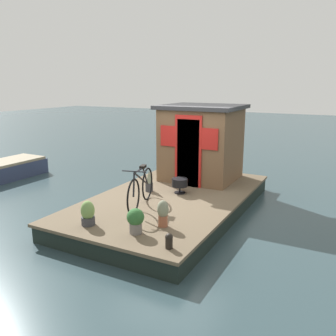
{
  "coord_description": "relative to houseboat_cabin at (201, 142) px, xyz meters",
  "views": [
    {
      "loc": [
        -7.05,
        -3.65,
        2.95
      ],
      "look_at": [
        -0.2,
        0.0,
        1.1
      ],
      "focal_mm": 37.96,
      "sensor_mm": 36.0,
      "label": 1
    }
  ],
  "objects": [
    {
      "name": "houseboat_deck",
      "position": [
        -1.71,
        0.0,
        -1.21
      ],
      "size": [
        5.65,
        3.14,
        0.4
      ],
      "color": "brown",
      "rests_on": "ground_plane"
    },
    {
      "name": "potted_plant_basil",
      "position": [
        -4.03,
        0.55,
        -0.79
      ],
      "size": [
        0.25,
        0.25,
        0.47
      ],
      "color": "#38383D",
      "rests_on": "houseboat_deck"
    },
    {
      "name": "potted_plant_succulent",
      "position": [
        -3.43,
        -0.7,
        -0.75
      ],
      "size": [
        0.21,
        0.21,
        0.5
      ],
      "color": "#935138",
      "rests_on": "houseboat_deck"
    },
    {
      "name": "charcoal_grill",
      "position": [
        -1.46,
        -0.08,
        -0.76
      ],
      "size": [
        0.38,
        0.38,
        0.36
      ],
      "color": "black",
      "rests_on": "houseboat_deck"
    },
    {
      "name": "potted_plant_thyme",
      "position": [
        -1.68,
        0.64,
        -0.76
      ],
      "size": [
        0.18,
        0.18,
        0.52
      ],
      "color": "#38383D",
      "rests_on": "houseboat_deck"
    },
    {
      "name": "houseboat_cabin",
      "position": [
        0.0,
        0.0,
        0.0
      ],
      "size": [
        1.87,
        2.06,
        2.0
      ],
      "color": "brown",
      "rests_on": "houseboat_deck"
    },
    {
      "name": "ground_plane",
      "position": [
        -1.71,
        0.0,
        -1.41
      ],
      "size": [
        60.0,
        60.0,
        0.0
      ],
      "primitive_type": "plane",
      "color": "#2D4247"
    },
    {
      "name": "bicycle",
      "position": [
        -2.72,
        0.22,
        -0.61
      ],
      "size": [
        1.65,
        0.58,
        0.88
      ],
      "color": "black",
      "rests_on": "houseboat_deck"
    },
    {
      "name": "potted_plant_sage",
      "position": [
        -3.92,
        -0.43,
        -0.76
      ],
      "size": [
        0.31,
        0.31,
        0.45
      ],
      "color": "slate",
      "rests_on": "houseboat_deck"
    },
    {
      "name": "mooring_bollard",
      "position": [
        -4.17,
        -1.22,
        -0.88
      ],
      "size": [
        0.12,
        0.12,
        0.25
      ],
      "color": "black",
      "rests_on": "houseboat_deck"
    }
  ]
}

